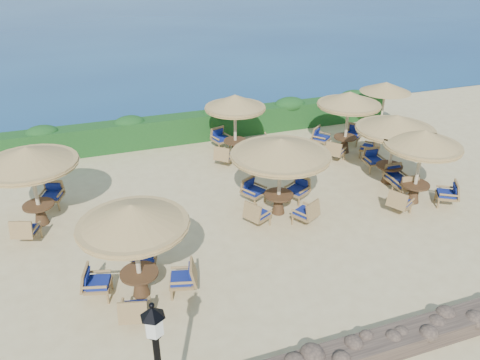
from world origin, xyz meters
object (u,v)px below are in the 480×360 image
at_px(cafe_set_1, 280,160).
at_px(cafe_set_3, 30,166).
at_px(extra_parasol, 386,87).
at_px(cafe_set_0, 135,236).
at_px(cafe_set_2, 421,153).
at_px(cafe_set_4, 235,115).
at_px(cafe_set_6, 395,132).
at_px(cafe_set_5, 348,113).

distance_m(cafe_set_1, cafe_set_3, 7.63).
distance_m(extra_parasol, cafe_set_0, 14.61).
height_order(extra_parasol, cafe_set_2, cafe_set_2).
height_order(cafe_set_2, cafe_set_4, same).
height_order(extra_parasol, cafe_set_6, cafe_set_6).
distance_m(cafe_set_0, cafe_set_4, 8.96).
distance_m(cafe_set_0, cafe_set_1, 5.54).
bearing_deg(cafe_set_1, cafe_set_4, 88.15).
bearing_deg(cafe_set_3, cafe_set_6, -5.82).
height_order(cafe_set_1, cafe_set_5, same).
distance_m(extra_parasol, cafe_set_4, 7.34).
distance_m(extra_parasol, cafe_set_2, 6.68).
bearing_deg(extra_parasol, cafe_set_4, -177.40).
bearing_deg(extra_parasol, cafe_set_1, -145.33).
relative_size(cafe_set_4, cafe_set_6, 0.95).
height_order(cafe_set_2, cafe_set_6, same).
bearing_deg(cafe_set_1, cafe_set_2, -10.59).
distance_m(extra_parasol, cafe_set_6, 5.29).
bearing_deg(cafe_set_6, cafe_set_5, 91.20).
distance_m(cafe_set_2, cafe_set_5, 4.56).
relative_size(cafe_set_0, cafe_set_1, 0.90).
distance_m(extra_parasol, cafe_set_3, 15.23).
relative_size(cafe_set_2, cafe_set_5, 1.04).
xyz_separation_m(cafe_set_0, cafe_set_3, (-2.48, 4.45, 0.24)).
height_order(cafe_set_3, cafe_set_5, same).
bearing_deg(cafe_set_4, extra_parasol, 2.60).
relative_size(extra_parasol, cafe_set_5, 0.91).
bearing_deg(cafe_set_3, cafe_set_4, 21.32).
xyz_separation_m(cafe_set_1, cafe_set_2, (4.68, -0.88, -0.07)).
relative_size(extra_parasol, cafe_set_4, 0.89).
relative_size(cafe_set_1, cafe_set_3, 1.09).
distance_m(cafe_set_4, cafe_set_6, 6.20).
bearing_deg(cafe_set_2, cafe_set_1, 169.41).
distance_m(extra_parasol, cafe_set_5, 3.21).
xyz_separation_m(extra_parasol, cafe_set_2, (-2.80, -6.05, -0.33)).
height_order(extra_parasol, cafe_set_3, cafe_set_3).
xyz_separation_m(cafe_set_2, cafe_set_4, (-4.53, 5.72, -0.02)).
bearing_deg(cafe_set_6, cafe_set_4, 137.61).
bearing_deg(extra_parasol, cafe_set_0, -148.07).
bearing_deg(cafe_set_0, cafe_set_5, 33.02).
bearing_deg(cafe_set_5, cafe_set_0, -146.98).
xyz_separation_m(extra_parasol, cafe_set_4, (-7.33, -0.33, -0.34)).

